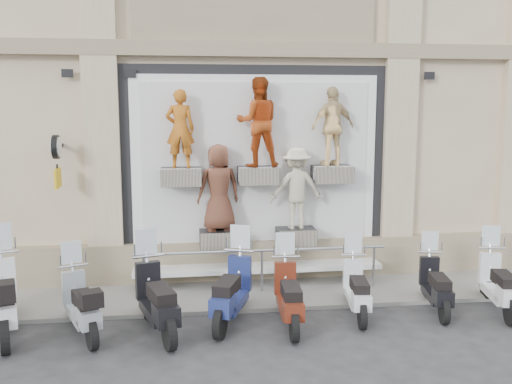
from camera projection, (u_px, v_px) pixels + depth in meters
ground at (279, 334)px, 9.41m from camera, size 90.00×90.00×0.00m
sidewalk at (261, 291)px, 11.46m from camera, size 16.00×2.20×0.08m
building at (236, 20)px, 15.34m from camera, size 14.00×8.60×12.00m
shop_vitrine at (260, 171)px, 11.73m from camera, size 5.60×0.83×4.30m
guard_rail at (262, 272)px, 11.29m from camera, size 5.06×0.10×0.93m
clock_sign_bracket at (57, 155)px, 10.88m from camera, size 0.10×0.80×1.02m
scooter_b at (2, 284)px, 9.23m from camera, size 1.21×2.23×1.74m
scooter_c at (81, 292)px, 9.26m from camera, size 1.15×1.87×1.46m
scooter_d at (156, 286)px, 9.33m from camera, size 1.13×2.09×1.63m
scooter_e at (231, 278)px, 9.78m from camera, size 1.22×2.05×1.60m
scooter_f at (289, 284)px, 9.65m from camera, size 0.65×1.87×1.50m
scooter_g at (357, 278)px, 10.13m from camera, size 0.75×1.76×1.38m
scooter_h at (436, 275)px, 10.34m from camera, size 0.80×1.75×1.38m
scooter_i at (500, 272)px, 10.32m from camera, size 0.91×1.90×1.48m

